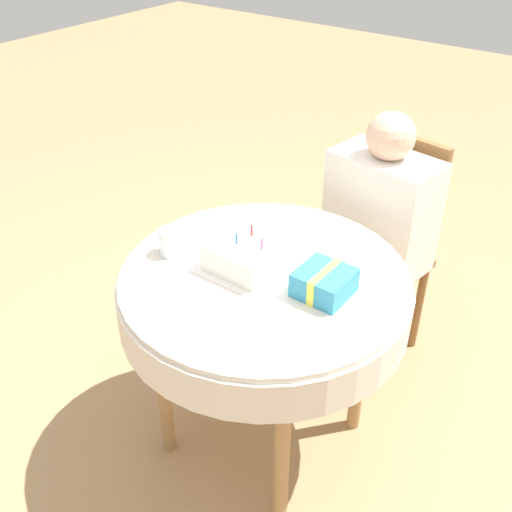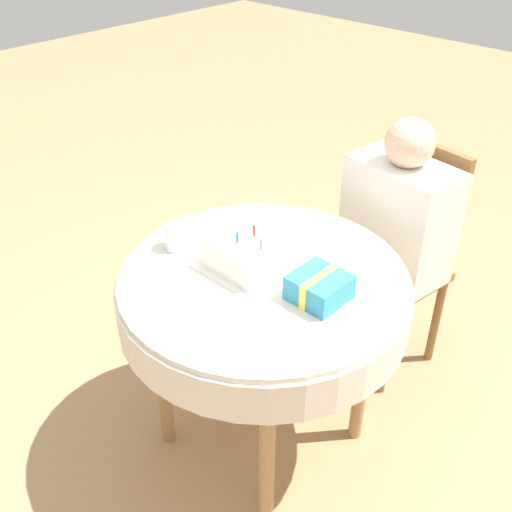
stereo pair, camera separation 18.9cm
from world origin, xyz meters
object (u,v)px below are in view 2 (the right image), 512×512
object	(u,v)px
person	(394,227)
chair	(403,253)
birthday_cake	(249,253)
drinking_glass	(176,237)
gift_box	(319,287)

from	to	relation	value
person	chair	bearing A→B (deg)	90.00
person	birthday_cake	world-z (taller)	person
birthday_cake	drinking_glass	distance (m)	0.27
birthday_cake	gift_box	bearing A→B (deg)	4.50
chair	drinking_glass	bearing A→B (deg)	-106.10
chair	gift_box	world-z (taller)	chair
chair	gift_box	xyz separation A→B (m)	(0.13, -0.75, 0.30)
birthday_cake	chair	bearing A→B (deg)	79.36
birthday_cake	person	bearing A→B (deg)	79.08
person	drinking_glass	bearing A→B (deg)	-107.78
drinking_glass	person	bearing A→B (deg)	63.68
chair	drinking_glass	size ratio (longest dim) A/B	11.01
chair	gift_box	distance (m)	0.81
drinking_glass	gift_box	world-z (taller)	drinking_glass
person	drinking_glass	world-z (taller)	person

